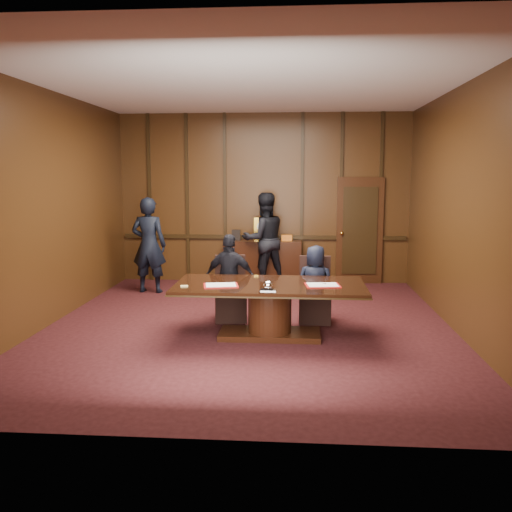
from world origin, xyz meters
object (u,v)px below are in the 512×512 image
at_px(conference_table, 270,301).
at_px(signatory_right, 315,284).
at_px(sideboard, 263,260).
at_px(witness_left, 149,245).
at_px(witness_right, 264,239).
at_px(signatory_left, 230,278).

bearing_deg(conference_table, signatory_right, 50.91).
height_order(sideboard, witness_left, witness_left).
bearing_deg(sideboard, conference_table, -84.86).
xyz_separation_m(signatory_right, witness_right, (-0.95, 2.80, 0.35)).
bearing_deg(witness_left, conference_table, 135.67).
bearing_deg(witness_right, sideboard, -99.71).
xyz_separation_m(conference_table, witness_left, (-2.45, 2.76, 0.40)).
bearing_deg(sideboard, signatory_left, -96.01).
bearing_deg(signatory_right, conference_table, 65.64).
distance_m(witness_left, witness_right, 2.31).
height_order(signatory_right, witness_right, witness_right).
height_order(sideboard, witness_right, witness_right).
relative_size(sideboard, signatory_left, 1.18).
bearing_deg(signatory_left, witness_left, -39.00).
bearing_deg(witness_right, conference_table, 71.50).
bearing_deg(signatory_left, signatory_right, -171.57).
xyz_separation_m(sideboard, signatory_right, (0.99, -2.96, 0.11)).
xyz_separation_m(conference_table, signatory_left, (-0.65, 0.80, 0.17)).
bearing_deg(signatory_right, witness_left, -17.58).
xyz_separation_m(signatory_left, witness_left, (-1.80, 1.96, 0.24)).
xyz_separation_m(signatory_left, signatory_right, (1.30, 0.00, -0.08)).
relative_size(sideboard, conference_table, 0.61).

